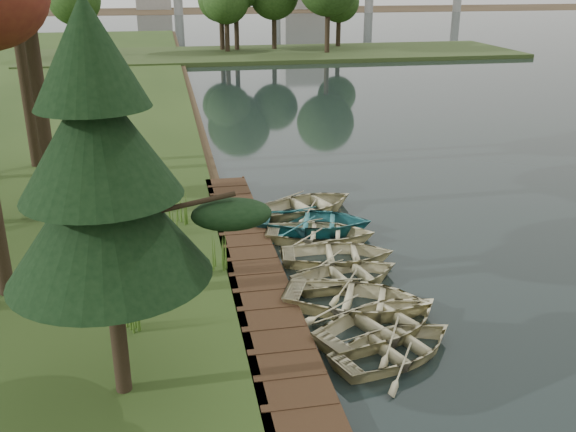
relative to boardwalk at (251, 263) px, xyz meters
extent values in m
plane|color=#3D2F1D|center=(1.60, 0.00, -0.15)|extent=(300.00, 300.00, 0.00)
cube|color=#372415|center=(0.00, 0.00, 0.00)|extent=(1.60, 16.00, 0.30)
cube|color=#31431D|center=(9.60, 50.00, 0.08)|extent=(50.00, 14.00, 0.45)
cylinder|color=black|center=(-13.73, 50.00, 2.70)|extent=(0.50, 0.50, 4.80)
cylinder|color=black|center=(-7.07, 50.00, 2.70)|extent=(0.50, 0.50, 4.80)
cylinder|color=black|center=(-0.40, 50.00, 2.70)|extent=(0.50, 0.50, 4.80)
cylinder|color=black|center=(6.27, 50.00, 2.70)|extent=(0.50, 0.50, 4.80)
cylinder|color=black|center=(12.93, 50.00, 2.70)|extent=(0.50, 0.50, 4.80)
cylinder|color=black|center=(19.60, 50.00, 2.70)|extent=(0.50, 0.50, 4.80)
cylinder|color=black|center=(26.27, 50.00, 2.70)|extent=(0.50, 0.50, 4.80)
imported|color=beige|center=(2.57, -5.40, 0.24)|extent=(3.85, 3.31, 0.67)
imported|color=beige|center=(2.59, -4.38, 0.27)|extent=(4.35, 3.85, 0.75)
imported|color=beige|center=(2.31, -3.15, 0.29)|extent=(4.55, 3.99, 0.79)
imported|color=beige|center=(2.49, -1.64, 0.23)|extent=(3.59, 2.91, 0.66)
imported|color=beige|center=(2.56, -0.27, 0.25)|extent=(3.69, 2.87, 0.70)
imported|color=beige|center=(2.44, 1.42, 0.26)|extent=(4.06, 3.36, 0.73)
imported|color=teal|center=(2.43, 2.35, 0.30)|extent=(4.50, 3.74, 0.80)
imported|color=beige|center=(2.65, 4.13, 0.28)|extent=(4.41, 3.78, 0.77)
imported|color=beige|center=(-4.36, 6.45, 0.54)|extent=(3.95, 2.94, 0.78)
cylinder|color=black|center=(-6.17, 4.63, 4.89)|extent=(0.43, 0.43, 9.49)
cylinder|color=black|center=(-7.89, 11.41, 5.95)|extent=(0.47, 0.47, 11.59)
cylinder|color=black|center=(-3.40, -5.83, 1.64)|extent=(0.32, 0.32, 2.99)
cone|color=black|center=(-3.40, -5.83, 4.01)|extent=(3.80, 3.80, 2.60)
cone|color=black|center=(-3.40, -5.83, 5.44)|extent=(2.90, 2.90, 2.25)
cone|color=black|center=(-3.40, -5.83, 6.86)|extent=(2.00, 2.00, 1.90)
cone|color=#3F661E|center=(-3.30, -3.43, 0.64)|extent=(0.60, 0.60, 0.98)
cone|color=#3F661E|center=(-1.00, -0.48, 0.68)|extent=(0.60, 0.60, 1.07)
cone|color=#3F661E|center=(-2.25, 2.42, 0.68)|extent=(0.60, 0.60, 1.07)
cone|color=#3F661E|center=(-1.88, 3.31, 0.67)|extent=(0.60, 0.60, 1.04)
camera|label=1|loc=(-2.19, -17.17, 8.09)|focal=40.00mm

